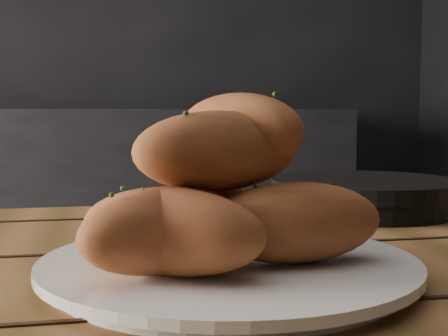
% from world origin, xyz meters
% --- Properties ---
extents(back_wall, '(4.00, 0.04, 2.70)m').
position_xyz_m(back_wall, '(0.00, 2.00, 1.35)').
color(back_wall, black).
rests_on(back_wall, ground).
extents(counter, '(2.80, 0.60, 0.90)m').
position_xyz_m(counter, '(0.00, 1.70, 0.45)').
color(counter, black).
rests_on(counter, ground).
extents(plate, '(0.31, 0.31, 0.02)m').
position_xyz_m(plate, '(0.49, -0.43, 0.76)').
color(plate, white).
rests_on(plate, table).
extents(bread_rolls, '(0.26, 0.24, 0.14)m').
position_xyz_m(bread_rolls, '(0.48, -0.44, 0.82)').
color(bread_rolls, '#A85B2E').
rests_on(bread_rolls, plate).
extents(skillet, '(0.39, 0.26, 0.05)m').
position_xyz_m(skillet, '(0.75, -0.12, 0.77)').
color(skillet, black).
rests_on(skillet, table).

